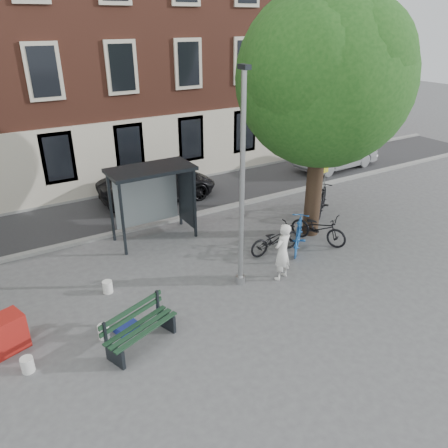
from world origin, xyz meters
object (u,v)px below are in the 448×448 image
Objects in this scene: bike_d at (323,200)px; car_silver at (337,154)px; bike_b at (298,234)px; lamppost at (242,195)px; painter at (282,252)px; bike_a at (275,239)px; car_dark at (158,184)px; bike_c at (318,228)px; bus_shelter at (161,185)px; red_stand at (4,334)px; bench at (140,329)px; notice_sign at (325,175)px.

car_silver is (4.69, 4.02, 0.18)m from bike_d.
bike_d is at bearing -101.08° from bike_b.
lamppost reaches higher than painter.
bike_a is 0.38× the size of car_dark.
bike_a is 3.90m from bike_d.
bus_shelter is at bearing 119.47° from bike_c.
painter reaches higher than car_silver.
painter is 2.83m from bike_c.
bike_d is 2.19× the size of red_stand.
red_stand is at bearing 136.46° from car_dark.
painter is at bearing -68.09° from bus_shelter.
bus_shelter reaches higher than car_dark.
lamppost is at bearing 74.34° from bike_d.
bench is 0.96× the size of bike_c.
bike_a is at bearing -166.65° from car_dark.
car_dark is 1.07× the size of car_silver.
car_silver is at bearing 20.54° from red_stand.
painter is 7.81m from car_dark.
bike_d is (9.05, 3.60, 0.15)m from bench.
car_dark is (-2.19, 6.65, 0.10)m from bike_b.
painter is 0.91× the size of bench.
painter is (1.81, -4.50, -1.03)m from bus_shelter.
car_dark is at bearing -26.44° from bike_b.
bike_d is at bearing -133.13° from car_dark.
bike_a is at bearing 120.13° from car_silver.
bike_d is 12.02m from red_stand.
bike_b reaches higher than bench.
car_silver is (6.51, 5.79, 0.23)m from bike_c.
painter is at bearing -174.57° from car_dark.
lamppost reaches higher than bike_a.
bike_a reaches higher than bench.
bike_b is 9.06m from red_stand.
bench is 9.74m from bike_d.
painter is at bearing -18.07° from lamppost.
bike_c is (7.24, 1.83, 0.09)m from bench.
lamppost reaches higher than bike_b.
bus_shelter is 1.45× the size of bike_d.
bench is 6.53m from bike_b.
bike_c is 2.54m from bike_d.
notice_sign is (0.70, 0.72, 0.70)m from bike_d.
bike_c is 1.04× the size of bike_d.
notice_sign reaches higher than bench.
bus_shelter is 4.31m from bike_a.
bike_a is 8.29m from red_stand.
bus_shelter is at bearing -86.08° from painter.
bike_a is 0.83m from bike_b.
bus_shelter is 0.61× the size of car_silver.
red_stand is (-6.27, 0.42, -2.33)m from lamppost.
red_stand is 0.50× the size of notice_sign.
bike_b is at bearing -160.78° from car_dark.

